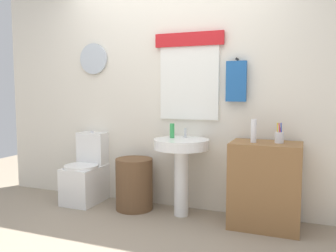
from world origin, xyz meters
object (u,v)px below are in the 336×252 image
object	(u,v)px
laundry_hamper	(134,184)
lotion_bottle	(254,131)
wooden_cabinet	(265,185)
pedestal_sink	(181,157)
toilet	(87,175)
toothbrush_cup	(279,137)
soap_bottle	(172,131)

from	to	relation	value
laundry_hamper	lotion_bottle	xyz separation A→B (m)	(1.25, -0.04, 0.63)
laundry_hamper	wooden_cabinet	distance (m)	1.37
pedestal_sink	lotion_bottle	bearing A→B (deg)	-3.20
pedestal_sink	laundry_hamper	bearing A→B (deg)	180.00
toilet	lotion_bottle	world-z (taller)	lotion_bottle
laundry_hamper	wooden_cabinet	bearing A→B (deg)	0.00
toilet	toothbrush_cup	size ratio (longest dim) A/B	4.36
wooden_cabinet	toothbrush_cup	xyz separation A→B (m)	(0.11, 0.02, 0.45)
laundry_hamper	soap_bottle	distance (m)	0.72
pedestal_sink	toothbrush_cup	xyz separation A→B (m)	(0.94, 0.02, 0.24)
wooden_cabinet	lotion_bottle	distance (m)	0.52
toilet	pedestal_sink	size ratio (longest dim) A/B	1.02
toilet	toothbrush_cup	distance (m)	2.18
pedestal_sink	toilet	bearing A→B (deg)	178.26
toilet	toothbrush_cup	bearing A→B (deg)	-0.43
wooden_cabinet	toothbrush_cup	size ratio (longest dim) A/B	4.31
toilet	wooden_cabinet	world-z (taller)	toilet
pedestal_sink	soap_bottle	bearing A→B (deg)	157.38
pedestal_sink	toothbrush_cup	distance (m)	0.97
wooden_cabinet	soap_bottle	world-z (taller)	soap_bottle
soap_bottle	toothbrush_cup	bearing A→B (deg)	-1.64
toilet	wooden_cabinet	xyz separation A→B (m)	(2.00, -0.04, 0.09)
toothbrush_cup	wooden_cabinet	bearing A→B (deg)	-169.98
pedestal_sink	lotion_bottle	distance (m)	0.78
wooden_cabinet	soap_bottle	bearing A→B (deg)	176.98
soap_bottle	lotion_bottle	world-z (taller)	lotion_bottle
wooden_cabinet	toothbrush_cup	world-z (taller)	toothbrush_cup
laundry_hamper	pedestal_sink	world-z (taller)	pedestal_sink
lotion_bottle	toothbrush_cup	world-z (taller)	lotion_bottle
soap_bottle	lotion_bottle	xyz separation A→B (m)	(0.84, -0.09, 0.04)
laundry_hamper	toothbrush_cup	distance (m)	1.59
soap_bottle	lotion_bottle	bearing A→B (deg)	-6.14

